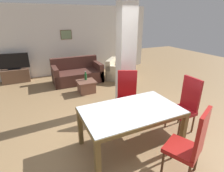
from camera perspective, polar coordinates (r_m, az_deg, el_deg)
ground_plane at (r=3.50m, az=5.83°, el=-18.72°), size 18.00×18.00×0.00m
back_wall at (r=7.51m, az=-14.34°, el=14.07°), size 7.20×0.09×2.70m
divider_pillar at (r=4.36m, az=4.56°, el=9.53°), size 0.41×0.30×2.70m
dining_table at (r=3.13m, az=6.26°, el=-9.99°), size 1.72×1.02×0.77m
dining_chair_near_right at (r=2.83m, az=24.22°, el=-16.65°), size 0.61×0.61×1.15m
dining_chair_far_right at (r=4.02m, az=4.97°, el=-2.92°), size 0.61×0.61×1.15m
dining_chair_head_right at (r=3.91m, az=22.84°, el=-5.38°), size 0.46×0.46×1.15m
sofa at (r=6.60m, az=-11.30°, el=3.89°), size 1.73×0.94×0.87m
armchair at (r=6.80m, az=2.11°, el=4.65°), size 1.22×1.23×0.76m
coffee_table at (r=5.62m, az=-8.34°, el=-0.13°), size 0.57×0.53×0.38m
bottle at (r=5.64m, az=-8.62°, el=3.11°), size 0.08×0.08×0.28m
tv_stand at (r=7.34m, az=-28.83°, el=3.00°), size 0.92×0.40×0.49m
tv_screen at (r=7.22m, az=-29.58°, el=6.93°), size 1.04×0.24×0.57m
floor_lamp at (r=7.57m, az=3.39°, el=15.24°), size 0.28×0.28×1.70m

